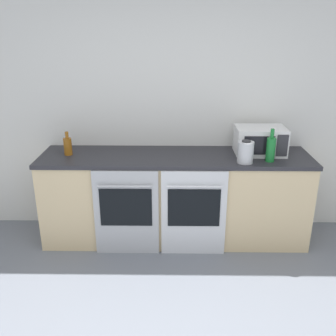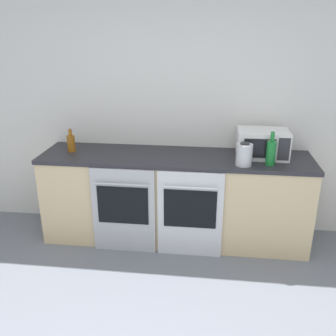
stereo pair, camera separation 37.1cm
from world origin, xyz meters
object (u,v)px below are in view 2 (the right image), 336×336
at_px(microwave, 262,143).
at_px(bottle_green, 271,152).
at_px(kettle, 244,155).
at_px(oven_left, 123,211).
at_px(bottle_amber, 71,143).
at_px(oven_right, 190,214).

xyz_separation_m(microwave, bottle_green, (0.05, -0.23, -0.01)).
bearing_deg(bottle_green, kettle, -170.78).
relative_size(oven_left, kettle, 4.08).
relative_size(oven_left, bottle_amber, 3.71).
height_order(oven_right, microwave, microwave).
xyz_separation_m(oven_right, microwave, (0.66, 0.39, 0.60)).
relative_size(bottle_amber, kettle, 1.10).
distance_m(oven_left, microwave, 1.48).
height_order(bottle_green, kettle, bottle_green).
bearing_deg(bottle_amber, kettle, -6.83).
bearing_deg(bottle_amber, oven_right, -14.91).
bearing_deg(oven_left, oven_right, 0.00).
distance_m(oven_right, bottle_green, 0.93).
bearing_deg(microwave, oven_left, -163.08).
bearing_deg(microwave, oven_right, -149.10).
relative_size(oven_left, oven_right, 1.00).
height_order(bottle_green, bottle_amber, bottle_green).
bearing_deg(oven_left, kettle, 6.37).
bearing_deg(microwave, bottle_green, -77.79).
distance_m(oven_right, kettle, 0.75).
bearing_deg(bottle_green, oven_right, -167.09).
bearing_deg(kettle, bottle_green, 9.22).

